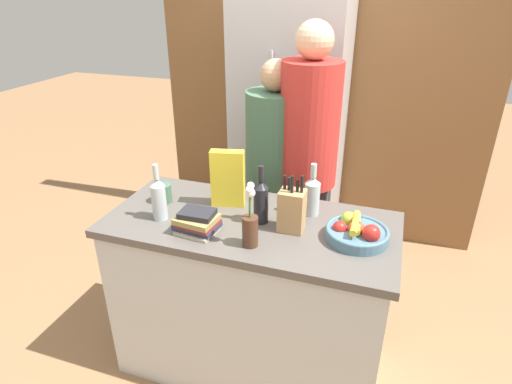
{
  "coord_description": "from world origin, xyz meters",
  "views": [
    {
      "loc": [
        0.6,
        -1.71,
        1.98
      ],
      "look_at": [
        0.0,
        0.08,
        1.05
      ],
      "focal_mm": 30.0,
      "sensor_mm": 36.0,
      "label": 1
    }
  ],
  "objects_px": {
    "coffee_mug": "(164,193)",
    "bottle_wine": "(261,200)",
    "cereal_box": "(228,179)",
    "person_in_blue": "(308,159)",
    "refrigerator": "(290,131)",
    "person_at_sink": "(274,173)",
    "flower_vase": "(250,224)",
    "bottle_vinegar": "(159,198)",
    "fruit_bowl": "(357,232)",
    "knife_block": "(292,210)",
    "bottle_oil": "(312,195)",
    "book_stack": "(197,222)"
  },
  "relations": [
    {
      "from": "bottle_wine",
      "to": "person_in_blue",
      "type": "relative_size",
      "value": 0.16
    },
    {
      "from": "flower_vase",
      "to": "bottle_wine",
      "type": "distance_m",
      "value": 0.21
    },
    {
      "from": "coffee_mug",
      "to": "bottle_wine",
      "type": "relative_size",
      "value": 0.37
    },
    {
      "from": "coffee_mug",
      "to": "person_in_blue",
      "type": "bearing_deg",
      "value": 43.79
    },
    {
      "from": "refrigerator",
      "to": "flower_vase",
      "type": "relative_size",
      "value": 6.34
    },
    {
      "from": "person_at_sink",
      "to": "person_in_blue",
      "type": "relative_size",
      "value": 0.88
    },
    {
      "from": "knife_block",
      "to": "flower_vase",
      "type": "relative_size",
      "value": 0.93
    },
    {
      "from": "refrigerator",
      "to": "bottle_vinegar",
      "type": "distance_m",
      "value": 1.47
    },
    {
      "from": "bottle_wine",
      "to": "book_stack",
      "type": "bearing_deg",
      "value": -144.42
    },
    {
      "from": "coffee_mug",
      "to": "bottle_oil",
      "type": "xyz_separation_m",
      "value": [
        0.77,
        0.12,
        0.06
      ]
    },
    {
      "from": "knife_block",
      "to": "person_in_blue",
      "type": "bearing_deg",
      "value": 96.15
    },
    {
      "from": "cereal_box",
      "to": "book_stack",
      "type": "relative_size",
      "value": 1.45
    },
    {
      "from": "knife_block",
      "to": "book_stack",
      "type": "xyz_separation_m",
      "value": [
        -0.41,
        -0.16,
        -0.05
      ]
    },
    {
      "from": "refrigerator",
      "to": "coffee_mug",
      "type": "relative_size",
      "value": 17.63
    },
    {
      "from": "cereal_box",
      "to": "person_in_blue",
      "type": "bearing_deg",
      "value": 60.63
    },
    {
      "from": "book_stack",
      "to": "bottle_oil",
      "type": "height_order",
      "value": "bottle_oil"
    },
    {
      "from": "refrigerator",
      "to": "person_at_sink",
      "type": "distance_m",
      "value": 0.65
    },
    {
      "from": "flower_vase",
      "to": "bottle_vinegar",
      "type": "height_order",
      "value": "flower_vase"
    },
    {
      "from": "bottle_wine",
      "to": "person_in_blue",
      "type": "xyz_separation_m",
      "value": [
        0.09,
        0.65,
        -0.03
      ]
    },
    {
      "from": "coffee_mug",
      "to": "bottle_wine",
      "type": "height_order",
      "value": "bottle_wine"
    },
    {
      "from": "fruit_bowl",
      "to": "coffee_mug",
      "type": "distance_m",
      "value": 1.01
    },
    {
      "from": "coffee_mug",
      "to": "bottle_vinegar",
      "type": "distance_m",
      "value": 0.19
    },
    {
      "from": "cereal_box",
      "to": "person_in_blue",
      "type": "relative_size",
      "value": 0.16
    },
    {
      "from": "bottle_wine",
      "to": "cereal_box",
      "type": "bearing_deg",
      "value": 151.92
    },
    {
      "from": "book_stack",
      "to": "bottle_oil",
      "type": "distance_m",
      "value": 0.58
    },
    {
      "from": "refrigerator",
      "to": "book_stack",
      "type": "distance_m",
      "value": 1.5
    },
    {
      "from": "fruit_bowl",
      "to": "coffee_mug",
      "type": "height_order",
      "value": "fruit_bowl"
    },
    {
      "from": "flower_vase",
      "to": "bottle_vinegar",
      "type": "distance_m",
      "value": 0.51
    },
    {
      "from": "cereal_box",
      "to": "person_at_sink",
      "type": "relative_size",
      "value": 0.19
    },
    {
      "from": "fruit_bowl",
      "to": "bottle_vinegar",
      "type": "height_order",
      "value": "bottle_vinegar"
    },
    {
      "from": "knife_block",
      "to": "flower_vase",
      "type": "xyz_separation_m",
      "value": [
        -0.14,
        -0.19,
        0.0
      ]
    },
    {
      "from": "refrigerator",
      "to": "flower_vase",
      "type": "xyz_separation_m",
      "value": [
        0.22,
        -1.53,
        0.08
      ]
    },
    {
      "from": "person_in_blue",
      "to": "refrigerator",
      "type": "bearing_deg",
      "value": 108.44
    },
    {
      "from": "fruit_bowl",
      "to": "person_in_blue",
      "type": "xyz_separation_m",
      "value": [
        -0.37,
        0.66,
        0.05
      ]
    },
    {
      "from": "book_stack",
      "to": "person_at_sink",
      "type": "relative_size",
      "value": 0.13
    },
    {
      "from": "refrigerator",
      "to": "bottle_oil",
      "type": "distance_m",
      "value": 1.24
    },
    {
      "from": "knife_block",
      "to": "flower_vase",
      "type": "distance_m",
      "value": 0.23
    },
    {
      "from": "refrigerator",
      "to": "bottle_vinegar",
      "type": "height_order",
      "value": "refrigerator"
    },
    {
      "from": "bottle_oil",
      "to": "person_at_sink",
      "type": "xyz_separation_m",
      "value": [
        -0.35,
        0.52,
        -0.15
      ]
    },
    {
      "from": "cereal_box",
      "to": "bottle_vinegar",
      "type": "relative_size",
      "value": 1.04
    },
    {
      "from": "book_stack",
      "to": "person_in_blue",
      "type": "xyz_separation_m",
      "value": [
        0.34,
        0.83,
        0.04
      ]
    },
    {
      "from": "coffee_mug",
      "to": "book_stack",
      "type": "distance_m",
      "value": 0.37
    },
    {
      "from": "flower_vase",
      "to": "person_at_sink",
      "type": "height_order",
      "value": "person_at_sink"
    },
    {
      "from": "coffee_mug",
      "to": "person_in_blue",
      "type": "height_order",
      "value": "person_in_blue"
    },
    {
      "from": "flower_vase",
      "to": "person_in_blue",
      "type": "xyz_separation_m",
      "value": [
        0.07,
        0.86,
        -0.02
      ]
    },
    {
      "from": "bottle_vinegar",
      "to": "person_at_sink",
      "type": "bearing_deg",
      "value": 66.52
    },
    {
      "from": "flower_vase",
      "to": "coffee_mug",
      "type": "xyz_separation_m",
      "value": [
        -0.57,
        0.25,
        -0.06
      ]
    },
    {
      "from": "bottle_vinegar",
      "to": "knife_block",
      "type": "bearing_deg",
      "value": 9.11
    },
    {
      "from": "knife_block",
      "to": "refrigerator",
      "type": "bearing_deg",
      "value": 104.88
    },
    {
      "from": "knife_block",
      "to": "person_at_sink",
      "type": "height_order",
      "value": "person_at_sink"
    }
  ]
}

